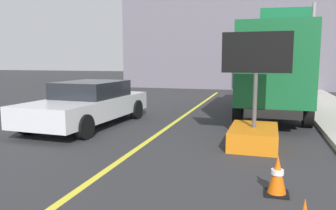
{
  "coord_description": "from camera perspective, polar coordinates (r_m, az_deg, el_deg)",
  "views": [
    {
      "loc": [
        2.76,
        2.97,
        2.05
      ],
      "look_at": [
        1.47,
        7.45,
        1.42
      ],
      "focal_mm": 35.45,
      "sensor_mm": 36.0,
      "label": 1
    }
  ],
  "objects": [
    {
      "name": "arrow_board_trailer",
      "position": [
        8.21,
        14.55,
        -3.52
      ],
      "size": [
        1.6,
        1.82,
        2.7
      ],
      "color": "orange",
      "rests_on": "ground"
    },
    {
      "name": "box_truck",
      "position": [
        12.79,
        17.52,
        5.97
      ],
      "size": [
        2.42,
        7.22,
        3.15
      ],
      "color": "black",
      "rests_on": "ground"
    },
    {
      "name": "pickup_car",
      "position": [
        10.7,
        -13.5,
        0.27
      ],
      "size": [
        2.27,
        5.0,
        1.38
      ],
      "color": "silver",
      "rests_on": "ground"
    },
    {
      "name": "highway_guide_sign",
      "position": [
        19.14,
        21.27,
        11.34
      ],
      "size": [
        2.78,
        0.33,
        5.0
      ],
      "color": "gray",
      "rests_on": "ground"
    },
    {
      "name": "far_building_block",
      "position": [
        28.49,
        11.19,
        14.24
      ],
      "size": [
        15.36,
        9.85,
        10.69
      ],
      "primitive_type": "cube",
      "color": "slate",
      "rests_on": "ground"
    },
    {
      "name": "traffic_cone_far_lane",
      "position": [
        5.43,
        18.28,
        -11.39
      ],
      "size": [
        0.36,
        0.36,
        0.63
      ],
      "color": "black",
      "rests_on": "ground"
    }
  ]
}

